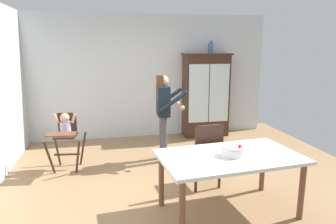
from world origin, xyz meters
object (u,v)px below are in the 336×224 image
at_px(ceramic_vase, 211,48).
at_px(high_chair_with_toddler, 66,131).
at_px(adult_person, 164,107).
at_px(dining_table, 230,162).
at_px(china_cabinet, 206,95).
at_px(dining_chair_far_side, 206,151).
at_px(birthday_cake, 233,151).

distance_m(ceramic_vase, high_chair_with_toddler, 3.56).
bearing_deg(ceramic_vase, adult_person, -134.69).
bearing_deg(adult_person, high_chair_with_toddler, 94.52).
bearing_deg(dining_table, china_cabinet, 75.86).
height_order(china_cabinet, dining_chair_far_side, china_cabinet).
bearing_deg(dining_chair_far_side, birthday_cake, 89.96).
distance_m(birthday_cake, dining_chair_far_side, 0.76).
bearing_deg(ceramic_vase, high_chair_with_toddler, -154.69).
bearing_deg(china_cabinet, birthday_cake, -103.54).
bearing_deg(china_cabinet, dining_table, -104.14).
distance_m(ceramic_vase, dining_chair_far_side, 3.09).
bearing_deg(high_chair_with_toddler, birthday_cake, -33.99).
height_order(china_cabinet, birthday_cake, china_cabinet).
bearing_deg(birthday_cake, dining_table, 143.60).
bearing_deg(china_cabinet, ceramic_vase, 2.23).
bearing_deg(dining_table, birthday_cake, -36.40).
bearing_deg(dining_table, dining_chair_far_side, 94.57).
xyz_separation_m(china_cabinet, birthday_cake, (-0.79, -3.28, -0.14)).
height_order(birthday_cake, dining_chair_far_side, dining_chair_far_side).
height_order(ceramic_vase, birthday_cake, ceramic_vase).
distance_m(high_chair_with_toddler, dining_table, 2.78).
bearing_deg(dining_chair_far_side, china_cabinet, -115.76).
bearing_deg(china_cabinet, high_chair_with_toddler, -154.02).
bearing_deg(dining_table, ceramic_vase, 74.33).
xyz_separation_m(high_chair_with_toddler, adult_person, (1.65, 0.06, 0.31)).
height_order(ceramic_vase, adult_person, ceramic_vase).
xyz_separation_m(ceramic_vase, high_chair_with_toddler, (-2.99, -1.41, -1.32)).
xyz_separation_m(dining_table, birthday_cake, (0.03, -0.02, 0.14)).
bearing_deg(china_cabinet, adult_person, -132.67).
xyz_separation_m(ceramic_vase, dining_chair_far_side, (-0.97, -2.57, -1.42)).
distance_m(china_cabinet, dining_chair_far_side, 2.73).
height_order(high_chair_with_toddler, adult_person, adult_person).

